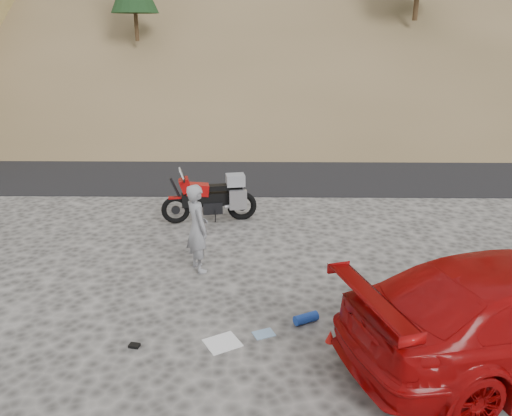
{
  "coord_description": "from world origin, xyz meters",
  "views": [
    {
      "loc": [
        1.39,
        -8.39,
        4.61
      ],
      "look_at": [
        1.25,
        1.75,
        1.0
      ],
      "focal_mm": 35.0,
      "sensor_mm": 36.0,
      "label": 1
    }
  ],
  "objects": [
    {
      "name": "man",
      "position": [
        0.09,
        0.8,
        0.0
      ],
      "size": [
        0.7,
        0.79,
        1.82
      ],
      "primitive_type": "imported",
      "rotation": [
        0.0,
        0.0,
        2.08
      ],
      "color": "gray",
      "rests_on": "ground"
    },
    {
      "name": "road",
      "position": [
        0.0,
        9.0,
        0.0
      ],
      "size": [
        120.0,
        7.0,
        0.05
      ],
      "primitive_type": "cube",
      "color": "black",
      "rests_on": "ground"
    },
    {
      "name": "gear_blue_mat",
      "position": [
        2.13,
        -1.15,
        0.08
      ],
      "size": [
        0.45,
        0.34,
        0.17
      ],
      "primitive_type": "cylinder",
      "rotation": [
        0.0,
        1.57,
        0.48
      ],
      "color": "#193A98",
      "rests_on": "ground"
    },
    {
      "name": "gear_glove_a",
      "position": [
        -0.58,
        -1.88,
        0.02
      ],
      "size": [
        0.18,
        0.14,
        0.05
      ],
      "primitive_type": "cube",
      "rotation": [
        0.0,
        0.0,
        -0.2
      ],
      "color": "black",
      "rests_on": "ground"
    },
    {
      "name": "ground",
      "position": [
        0.0,
        0.0,
        0.0
      ],
      "size": [
        140.0,
        140.0,
        0.0
      ],
      "primitive_type": "plane",
      "color": "#3C3A37",
      "rests_on": "ground"
    },
    {
      "name": "gear_blue_cloth",
      "position": [
        1.42,
        -1.51,
        0.01
      ],
      "size": [
        0.4,
        0.36,
        0.01
      ],
      "primitive_type": "cube",
      "rotation": [
        0.0,
        0.0,
        0.41
      ],
      "color": "#7D9FC2",
      "rests_on": "ground"
    },
    {
      "name": "gear_white_cloth",
      "position": [
        0.77,
        -1.77,
        0.01
      ],
      "size": [
        0.67,
        0.65,
        0.02
      ],
      "primitive_type": "cube",
      "rotation": [
        0.0,
        0.0,
        0.52
      ],
      "color": "white",
      "rests_on": "ground"
    },
    {
      "name": "gear_funnel",
      "position": [
        2.46,
        -1.7,
        0.1
      ],
      "size": [
        0.2,
        0.2,
        0.2
      ],
      "primitive_type": "cone",
      "rotation": [
        0.0,
        0.0,
        -0.41
      ],
      "color": "#AB0F0B",
      "rests_on": "ground"
    },
    {
      "name": "motorcycle",
      "position": [
        0.15,
        3.56,
        0.62
      ],
      "size": [
        2.41,
        0.96,
        1.45
      ],
      "rotation": [
        0.0,
        0.0,
        0.19
      ],
      "color": "black",
      "rests_on": "ground"
    }
  ]
}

